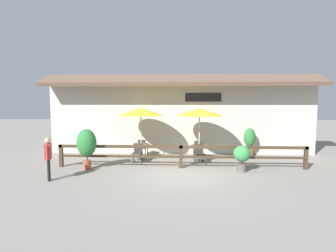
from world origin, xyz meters
The scene contains 15 objects.
ground_plane centered at (0.00, 0.00, 0.00)m, with size 60.00×60.00×0.00m, color gray.
building_facade centered at (0.00, 4.10, 2.16)m, with size 14.28×1.49×4.23m.
patio_railing centered at (0.00, 1.05, 0.70)m, with size 10.40×0.14×0.95m.
patio_umbrella_near centered at (-1.91, 2.63, 2.30)m, with size 2.19×2.19×2.51m.
dining_table_near centered at (-1.91, 2.63, 0.59)m, with size 0.81×0.81×0.74m.
chair_near_streetside centered at (-1.97, 1.97, 0.49)m, with size 0.43×0.43×0.87m.
chair_near_wallside centered at (-1.95, 3.29, 0.49)m, with size 0.48×0.48×0.87m.
patio_umbrella_middle centered at (0.86, 2.45, 2.30)m, with size 2.19×2.19×2.51m.
dining_table_middle centered at (0.86, 2.45, 0.59)m, with size 0.81×0.81×0.74m.
chair_middle_streetside centered at (0.84, 1.84, 0.49)m, with size 0.50×0.50×0.87m.
chair_middle_wallside centered at (0.85, 3.06, 0.49)m, with size 0.43×0.43×0.87m.
potted_plant_tall_tropical centered at (-3.87, 0.66, 1.05)m, with size 0.80×0.72×1.67m.
potted_plant_small_flowering centered at (2.42, 0.60, 0.64)m, with size 0.67×0.60×1.05m.
potted_plant_entrance_palm centered at (3.49, 3.55, 0.83)m, with size 0.58×0.52×1.44m.
pedestrian centered at (-4.67, -0.93, 0.99)m, with size 0.32×0.52×1.54m.
Camera 1 is at (-0.07, -9.77, 2.81)m, focal length 28.00 mm.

